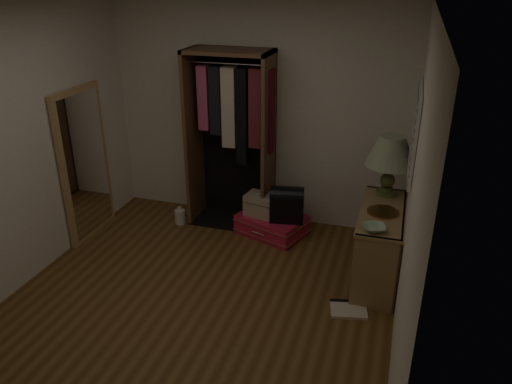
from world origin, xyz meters
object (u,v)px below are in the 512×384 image
at_px(white_jug, 180,216).
at_px(open_wardrobe, 234,125).
at_px(floor_mirror, 85,164).
at_px(pink_suitcase, 272,224).
at_px(console_bookshelf, 379,241).
at_px(black_bag, 287,203).
at_px(train_case, 262,205).
at_px(table_lamp, 391,152).

bearing_deg(white_jug, open_wardrobe, 24.12).
relative_size(floor_mirror, pink_suitcase, 1.93).
bearing_deg(console_bookshelf, white_jug, 169.33).
height_order(console_bookshelf, open_wardrobe, open_wardrobe).
relative_size(open_wardrobe, black_bag, 5.02).
relative_size(pink_suitcase, white_jug, 4.06).
distance_m(console_bookshelf, white_jug, 2.43).
bearing_deg(open_wardrobe, train_case, -26.98).
xyz_separation_m(floor_mirror, black_bag, (2.19, 0.54, -0.41)).
bearing_deg(train_case, table_lamp, 3.43).
height_order(console_bookshelf, white_jug, console_bookshelf).
bearing_deg(floor_mirror, open_wardrobe, 27.33).
relative_size(pink_suitcase, train_case, 2.15).
bearing_deg(pink_suitcase, table_lamp, 10.64).
height_order(pink_suitcase, train_case, train_case).
bearing_deg(console_bookshelf, floor_mirror, -179.15).
xyz_separation_m(console_bookshelf, open_wardrobe, (-1.74, 0.72, 0.82)).
relative_size(console_bookshelf, table_lamp, 1.75).
bearing_deg(console_bookshelf, black_bag, 155.03).
height_order(console_bookshelf, table_lamp, table_lamp).
bearing_deg(table_lamp, black_bag, 172.40).
height_order(console_bookshelf, train_case, console_bookshelf).
xyz_separation_m(floor_mirror, pink_suitcase, (2.00, 0.59, -0.74)).
distance_m(console_bookshelf, pink_suitcase, 1.38).
xyz_separation_m(floor_mirror, train_case, (1.88, 0.57, -0.50)).
xyz_separation_m(open_wardrobe, black_bag, (0.69, -0.23, -0.78)).
bearing_deg(train_case, open_wardrobe, 163.89).
xyz_separation_m(open_wardrobe, pink_suitcase, (0.51, -0.19, -1.10)).
height_order(open_wardrobe, floor_mirror, open_wardrobe).
bearing_deg(pink_suitcase, train_case, -155.85).
relative_size(train_case, black_bag, 1.00).
bearing_deg(pink_suitcase, black_bag, 4.77).
distance_m(floor_mirror, table_lamp, 3.28).
bearing_deg(open_wardrobe, console_bookshelf, -22.52).
distance_m(pink_suitcase, black_bag, 0.37).
relative_size(console_bookshelf, white_jug, 5.15).
xyz_separation_m(pink_suitcase, table_lamp, (1.24, -0.19, 1.08)).
xyz_separation_m(pink_suitcase, black_bag, (0.18, -0.05, 0.32)).
bearing_deg(floor_mirror, console_bookshelf, 0.85).
xyz_separation_m(console_bookshelf, white_jug, (-2.37, 0.45, -0.30)).
distance_m(console_bookshelf, floor_mirror, 3.27).
distance_m(console_bookshelf, open_wardrobe, 2.06).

